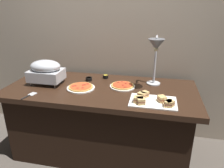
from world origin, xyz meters
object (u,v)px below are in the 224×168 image
chafing_dish (46,71)px  heat_lamp (156,50)px  pizza_plate_center (81,87)px  serving_spatula (29,95)px  sauce_cup_near (89,79)px  sauce_cup_far (106,76)px  sandwich_platter (152,100)px  pizza_plate_front (123,86)px

chafing_dish → heat_lamp: (1.10, 0.08, 0.25)m
pizza_plate_center → serving_spatula: size_ratio=1.60×
serving_spatula → sauce_cup_near: bearing=50.2°
heat_lamp → sauce_cup_far: heat_lamp is taller
pizza_plate_center → sandwich_platter: bearing=-13.7°
pizza_plate_front → serving_spatula: pizza_plate_front is taller
sauce_cup_far → sauce_cup_near: bearing=-144.6°
sauce_cup_near → sauce_cup_far: bearing=35.4°
pizza_plate_center → heat_lamp: bearing=10.9°
pizza_plate_center → sauce_cup_far: bearing=64.1°
pizza_plate_front → pizza_plate_center: size_ratio=0.93×
heat_lamp → pizza_plate_center: heat_lamp is taller
chafing_dish → sauce_cup_far: size_ratio=5.44×
pizza_plate_center → serving_spatula: 0.49m
pizza_plate_front → sauce_cup_near: bearing=164.8°
chafing_dish → pizza_plate_center: bearing=-8.1°
heat_lamp → pizza_plate_center: size_ratio=1.84×
heat_lamp → serving_spatula: heat_lamp is taller
sandwich_platter → serving_spatula: (-1.11, -0.09, -0.02)m
heat_lamp → sandwich_platter: 0.48m
heat_lamp → serving_spatula: size_ratio=2.94×
sandwich_platter → sauce_cup_far: sandwich_platter is taller
pizza_plate_front → sauce_cup_far: size_ratio=4.16×
chafing_dish → sauce_cup_near: 0.46m
chafing_dish → serving_spatula: 0.35m
pizza_plate_front → sauce_cup_near: size_ratio=3.76×
heat_lamp → sauce_cup_far: (-0.53, 0.21, -0.37)m
pizza_plate_front → sauce_cup_near: 0.41m
sauce_cup_far → serving_spatula: size_ratio=0.36×
pizza_plate_center → sauce_cup_near: sauce_cup_near is taller
heat_lamp → sauce_cup_near: size_ratio=7.46×
chafing_dish → heat_lamp: size_ratio=0.66×
sandwich_platter → pizza_plate_front: bearing=135.5°
pizza_plate_center → sauce_cup_far: size_ratio=4.49×
sandwich_platter → sauce_cup_near: sandwich_platter is taller
heat_lamp → sandwich_platter: size_ratio=1.27×
pizza_plate_front → sauce_cup_far: sauce_cup_far is taller
chafing_dish → pizza_plate_front: 0.81m
chafing_dish → serving_spatula: bearing=-92.3°
chafing_dish → sauce_cup_near: bearing=23.8°
sauce_cup_near → sauce_cup_far: sauce_cup_far is taller
sauce_cup_near → serving_spatula: (-0.42, -0.50, -0.02)m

